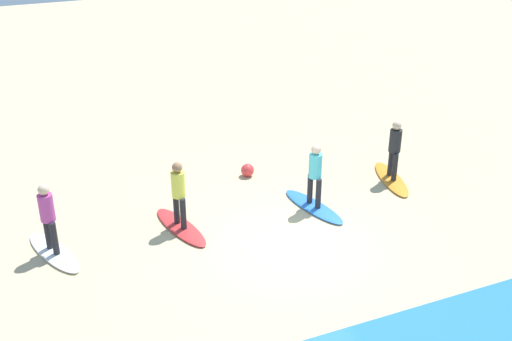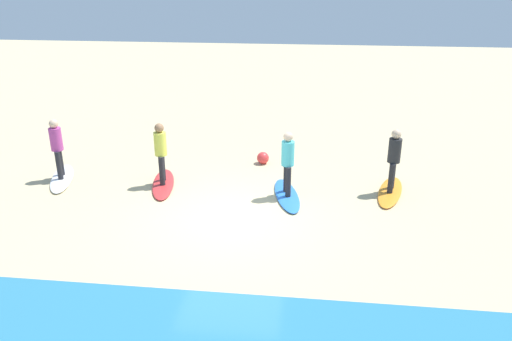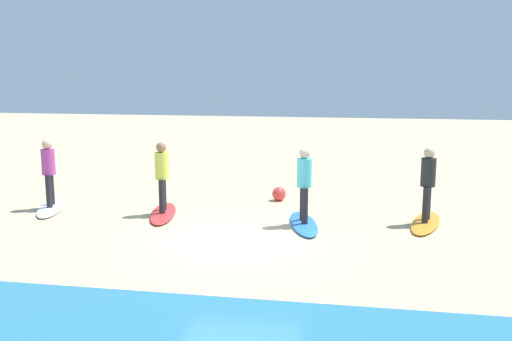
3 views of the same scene
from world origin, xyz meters
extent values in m
plane|color=#CCB789|center=(0.00, 0.00, 0.00)|extent=(60.00, 60.00, 0.00)
ellipsoid|color=orange|center=(-3.88, -1.83, 0.04)|extent=(1.04, 2.17, 0.09)
cylinder|color=#232328|center=(-3.84, -1.67, 0.48)|extent=(0.14, 0.14, 0.78)
cylinder|color=#232328|center=(-3.92, -1.98, 0.48)|extent=(0.14, 0.14, 0.78)
cylinder|color=#262628|center=(-3.88, -1.83, 1.18)|extent=(0.32, 0.32, 0.62)
sphere|color=beige|center=(-3.88, -1.83, 1.61)|extent=(0.24, 0.24, 0.24)
ellipsoid|color=blue|center=(-1.23, -1.29, 0.04)|extent=(1.00, 2.17, 0.09)
cylinder|color=#232328|center=(-1.26, -1.14, 0.48)|extent=(0.14, 0.14, 0.78)
cylinder|color=#232328|center=(-1.20, -1.45, 0.48)|extent=(0.14, 0.14, 0.78)
cylinder|color=#4CC6D1|center=(-1.23, -1.29, 1.18)|extent=(0.32, 0.32, 0.62)
sphere|color=beige|center=(-1.23, -1.29, 1.61)|extent=(0.24, 0.24, 0.24)
ellipsoid|color=red|center=(2.11, -1.64, 0.04)|extent=(1.02, 2.17, 0.09)
cylinder|color=#232328|center=(2.08, -1.48, 0.48)|extent=(0.14, 0.14, 0.78)
cylinder|color=#232328|center=(2.15, -1.79, 0.48)|extent=(0.14, 0.14, 0.78)
cylinder|color=#E0E04C|center=(2.11, -1.64, 1.18)|extent=(0.32, 0.32, 0.62)
sphere|color=#9E704C|center=(2.11, -1.64, 1.61)|extent=(0.24, 0.24, 0.24)
ellipsoid|color=white|center=(5.01, -1.69, 0.04)|extent=(1.23, 2.17, 0.09)
cylinder|color=#232328|center=(4.95, -1.54, 0.48)|extent=(0.14, 0.14, 0.78)
cylinder|color=#232328|center=(5.06, -1.85, 0.48)|extent=(0.14, 0.14, 0.78)
cylinder|color=#B74293|center=(5.01, -1.69, 1.18)|extent=(0.32, 0.32, 0.62)
sphere|color=beige|center=(5.01, -1.69, 1.61)|extent=(0.24, 0.24, 0.24)
sphere|color=#E53838|center=(-0.38, -3.58, 0.18)|extent=(0.36, 0.36, 0.36)
camera|label=1|loc=(5.40, 10.78, 7.83)|focal=44.20mm
camera|label=2|loc=(-1.79, 10.26, 5.35)|focal=34.93mm
camera|label=3|loc=(-2.27, 10.70, 3.37)|focal=39.63mm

